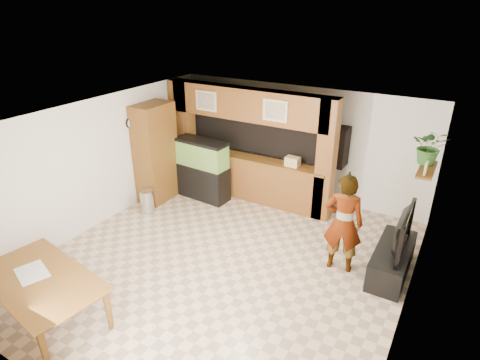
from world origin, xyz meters
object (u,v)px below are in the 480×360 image
Objects in this scene: aquarium at (202,170)px; pantry_cabinet at (156,153)px; dining_table at (42,300)px; person at (343,223)px; television at (398,230)px.

pantry_cabinet is at bearing -144.21° from aquarium.
aquarium is 0.70× the size of dining_table.
pantry_cabinet is at bearing 115.97° from dining_table.
aquarium is 4.50m from dining_table.
aquarium is 0.79× the size of person.
person reaches higher than aquarium.
pantry_cabinet is 4.17m from dining_table.
television is at bearing -169.13° from person.
pantry_cabinet is 1.59× the size of aquarium.
aquarium is at bearing 102.99° from dining_table.
aquarium is at bearing -26.16° from person.
person is 4.80m from dining_table.
dining_table is (0.30, -4.48, -0.34)m from aquarium.
pantry_cabinet is 1.26× the size of person.
television is 0.61× the size of dining_table.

